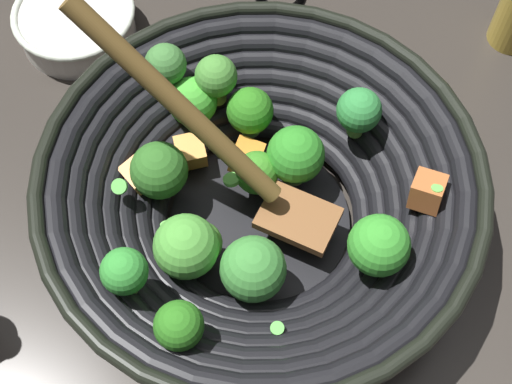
{
  "coord_description": "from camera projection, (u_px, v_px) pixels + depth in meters",
  "views": [
    {
      "loc": [
        -0.31,
        0.04,
        0.63
      ],
      "look_at": [
        0.02,
        0.0,
        0.03
      ],
      "focal_mm": 50.02,
      "sensor_mm": 36.0,
      "label": 1
    }
  ],
  "objects": [
    {
      "name": "wok",
      "position": [
        258.0,
        192.0,
        0.64
      ],
      "size": [
        0.44,
        0.4,
        0.24
      ],
      "color": "black",
      "rests_on": "ground"
    },
    {
      "name": "ground_plane",
      "position": [
        260.0,
        223.0,
        0.7
      ],
      "size": [
        4.0,
        4.0,
        0.0
      ],
      "primitive_type": "plane",
      "color": "#332D28"
    },
    {
      "name": "prep_bowl",
      "position": [
        76.0,
        22.0,
        0.79
      ],
      "size": [
        0.14,
        0.14,
        0.04
      ],
      "color": "silver",
      "rests_on": "ground"
    }
  ]
}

